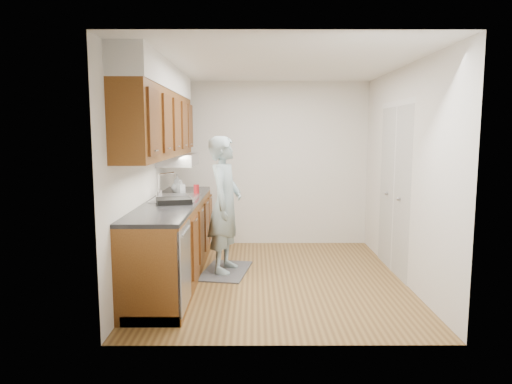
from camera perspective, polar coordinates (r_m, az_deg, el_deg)
floor at (r=5.57m, az=2.35°, el=-10.69°), size 3.50×3.50×0.00m
ceiling at (r=5.35m, az=2.49°, el=15.67°), size 3.50×3.50×0.00m
wall_left at (r=5.46m, az=-13.52°, el=2.16°), size 0.02×3.50×2.50m
wall_right at (r=5.59m, az=17.97°, el=2.12°), size 0.02×3.50×2.50m
wall_back at (r=7.06m, az=1.77°, el=3.52°), size 3.00×0.02×2.50m
counter at (r=5.52m, az=-10.24°, el=-5.71°), size 0.64×2.80×1.30m
upper_cabinets at (r=5.45m, az=-11.89°, el=9.55°), size 0.47×2.80×1.21m
closet_door at (r=5.90m, az=16.87°, el=0.22°), size 0.02×1.22×2.05m
floor_mat at (r=5.82m, az=-3.81°, el=-9.81°), size 0.67×0.97×0.02m
person at (r=5.61m, az=-3.90°, el=-0.44°), size 0.58×0.75×1.90m
soap_bottle_a at (r=6.19m, az=-9.85°, el=1.11°), size 0.12×0.12×0.24m
soap_bottle_b at (r=6.06m, az=-9.34°, el=0.68°), size 0.12×0.12×0.18m
soap_bottle_c at (r=6.22m, az=-9.97°, el=0.79°), size 0.18×0.18×0.17m
soda_can at (r=5.90m, az=-7.46°, el=0.29°), size 0.08×0.08×0.13m
dish_rack at (r=5.22m, az=-10.24°, el=-1.09°), size 0.45×0.41×0.06m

